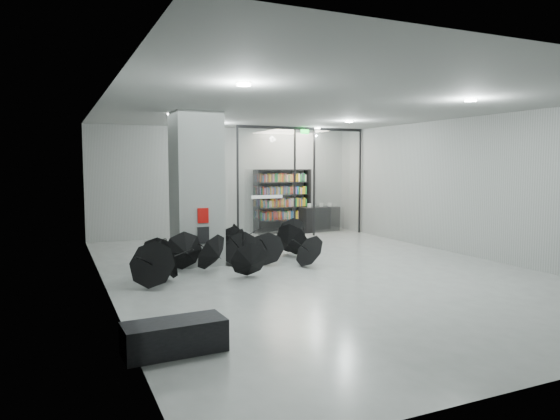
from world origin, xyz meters
name	(u,v)px	position (x,y,z in m)	size (l,w,h in m)	color
room	(316,156)	(0.00, 0.00, 2.84)	(14.00, 14.02, 4.01)	gray
column	(196,189)	(-2.50, 2.00, 2.00)	(1.20, 1.20, 4.00)	slate
fire_cabinet	(203,216)	(-2.50, 1.38, 1.35)	(0.28, 0.04, 0.38)	#A50A07
info_panel	(203,235)	(-2.50, 1.38, 0.85)	(0.30, 0.03, 0.42)	black
exit_sign	(305,132)	(2.40, 5.30, 3.82)	(0.30, 0.06, 0.15)	#0CE533
glass_partition	(302,177)	(2.39, 5.50, 2.18)	(5.06, 0.08, 4.00)	silver
bench	(175,337)	(-4.48, -4.14, 0.23)	(1.41, 0.61, 0.45)	black
bookshelf	(283,201)	(2.19, 6.75, 1.23)	(2.24, 0.45, 2.46)	black
shop_counter	(319,219)	(3.64, 6.47, 0.49)	(1.62, 0.65, 0.97)	black
umbrella_cluster	(235,255)	(-1.71, 1.24, 0.31)	(5.82, 4.11, 1.25)	black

